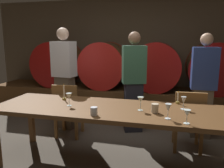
{
  "coord_description": "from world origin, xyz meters",
  "views": [
    {
      "loc": [
        0.8,
        -2.46,
        1.56
      ],
      "look_at": [
        0.1,
        0.37,
        0.99
      ],
      "focal_mm": 36.21,
      "sensor_mm": 36.0,
      "label": 1
    }
  ],
  "objects_px": {
    "candle_right": "(178,100)",
    "wine_barrel_center_right": "(156,67)",
    "guest_center": "(134,82)",
    "wine_glass_left": "(141,100)",
    "wine_glass_far_left": "(69,97)",
    "guest_left": "(65,78)",
    "cup_left": "(94,111)",
    "guest_right": "(203,86)",
    "chair_right": "(189,118)",
    "candle_left": "(64,95)",
    "wine_glass_far_right": "(187,114)",
    "wine_glass_right": "(184,101)",
    "cup_center": "(155,108)",
    "wine_barrel_center_left": "(105,65)",
    "wine_barrel_far_right": "(213,68)",
    "dining_table": "(114,113)",
    "wine_barrel_far_left": "(59,64)",
    "chair_left": "(67,108)",
    "wine_glass_center": "(168,108)"
  },
  "relations": [
    {
      "from": "candle_right",
      "to": "wine_barrel_center_left",
      "type": "bearing_deg",
      "value": 128.73
    },
    {
      "from": "wine_glass_center",
      "to": "cup_left",
      "type": "xyz_separation_m",
      "value": [
        -0.77,
        -0.07,
        -0.07
      ]
    },
    {
      "from": "wine_glass_left",
      "to": "wine_glass_center",
      "type": "distance_m",
      "value": 0.38
    },
    {
      "from": "wine_glass_far_left",
      "to": "cup_center",
      "type": "distance_m",
      "value": 1.05
    },
    {
      "from": "guest_left",
      "to": "wine_glass_right",
      "type": "distance_m",
      "value": 2.13
    },
    {
      "from": "wine_barrel_center_right",
      "to": "wine_barrel_far_right",
      "type": "height_order",
      "value": "same"
    },
    {
      "from": "wine_glass_left",
      "to": "wine_glass_far_left",
      "type": "bearing_deg",
      "value": -178.56
    },
    {
      "from": "wine_barrel_center_right",
      "to": "wine_glass_left",
      "type": "relative_size",
      "value": 6.22
    },
    {
      "from": "chair_left",
      "to": "candle_left",
      "type": "height_order",
      "value": "candle_left"
    },
    {
      "from": "candle_right",
      "to": "cup_left",
      "type": "bearing_deg",
      "value": -142.52
    },
    {
      "from": "wine_glass_far_right",
      "to": "wine_glass_center",
      "type": "bearing_deg",
      "value": 150.98
    },
    {
      "from": "chair_right",
      "to": "wine_glass_center",
      "type": "height_order",
      "value": "wine_glass_center"
    },
    {
      "from": "chair_left",
      "to": "guest_left",
      "type": "distance_m",
      "value": 0.59
    },
    {
      "from": "chair_right",
      "to": "candle_left",
      "type": "height_order",
      "value": "candle_left"
    },
    {
      "from": "candle_right",
      "to": "wine_glass_left",
      "type": "xyz_separation_m",
      "value": [
        -0.43,
        -0.4,
        0.08
      ]
    },
    {
      "from": "guest_right",
      "to": "wine_glass_far_left",
      "type": "xyz_separation_m",
      "value": [
        -1.72,
        -1.24,
        0.03
      ]
    },
    {
      "from": "candle_left",
      "to": "wine_glass_far_right",
      "type": "bearing_deg",
      "value": -19.2
    },
    {
      "from": "wine_barrel_far_left",
      "to": "dining_table",
      "type": "distance_m",
      "value": 2.9
    },
    {
      "from": "cup_left",
      "to": "cup_center",
      "type": "bearing_deg",
      "value": 21.49
    },
    {
      "from": "wine_barrel_far_left",
      "to": "wine_barrel_center_left",
      "type": "bearing_deg",
      "value": 0.0
    },
    {
      "from": "wine_glass_right",
      "to": "wine_glass_far_right",
      "type": "relative_size",
      "value": 1.07
    },
    {
      "from": "wine_barrel_center_right",
      "to": "guest_center",
      "type": "bearing_deg",
      "value": -106.37
    },
    {
      "from": "wine_barrel_center_right",
      "to": "chair_right",
      "type": "relative_size",
      "value": 1.13
    },
    {
      "from": "guest_right",
      "to": "candle_right",
      "type": "height_order",
      "value": "guest_right"
    },
    {
      "from": "wine_barrel_center_left",
      "to": "guest_left",
      "type": "relative_size",
      "value": 0.57
    },
    {
      "from": "guest_center",
      "to": "wine_glass_far_right",
      "type": "height_order",
      "value": "guest_center"
    },
    {
      "from": "dining_table",
      "to": "wine_barrel_center_right",
      "type": "bearing_deg",
      "value": 80.69
    },
    {
      "from": "guest_right",
      "to": "wine_glass_far_left",
      "type": "bearing_deg",
      "value": 35.26
    },
    {
      "from": "guest_right",
      "to": "cup_left",
      "type": "bearing_deg",
      "value": 48.52
    },
    {
      "from": "wine_barrel_center_left",
      "to": "wine_barrel_far_right",
      "type": "height_order",
      "value": "same"
    },
    {
      "from": "chair_right",
      "to": "wine_glass_left",
      "type": "relative_size",
      "value": 5.5
    },
    {
      "from": "wine_barrel_far_right",
      "to": "guest_left",
      "type": "bearing_deg",
      "value": -155.66
    },
    {
      "from": "guest_center",
      "to": "wine_glass_far_right",
      "type": "relative_size",
      "value": 12.0
    },
    {
      "from": "candle_left",
      "to": "dining_table",
      "type": "bearing_deg",
      "value": -15.37
    },
    {
      "from": "guest_left",
      "to": "wine_glass_right",
      "type": "height_order",
      "value": "guest_left"
    },
    {
      "from": "wine_barrel_far_left",
      "to": "wine_glass_left",
      "type": "relative_size",
      "value": 6.22
    },
    {
      "from": "dining_table",
      "to": "guest_center",
      "type": "distance_m",
      "value": 1.2
    },
    {
      "from": "candle_right",
      "to": "wine_barrel_center_right",
      "type": "bearing_deg",
      "value": 101.72
    },
    {
      "from": "wine_barrel_center_left",
      "to": "wine_glass_right",
      "type": "bearing_deg",
      "value": -53.58
    },
    {
      "from": "wine_glass_far_left",
      "to": "guest_right",
      "type": "bearing_deg",
      "value": 35.83
    },
    {
      "from": "guest_left",
      "to": "cup_left",
      "type": "distance_m",
      "value": 1.68
    },
    {
      "from": "guest_left",
      "to": "wine_glass_left",
      "type": "height_order",
      "value": "guest_left"
    },
    {
      "from": "wine_glass_far_right",
      "to": "wine_barrel_far_left",
      "type": "bearing_deg",
      "value": 136.02
    },
    {
      "from": "chair_left",
      "to": "wine_barrel_far_left",
      "type": "bearing_deg",
      "value": -64.13
    },
    {
      "from": "dining_table",
      "to": "candle_left",
      "type": "distance_m",
      "value": 0.78
    },
    {
      "from": "guest_right",
      "to": "candle_right",
      "type": "relative_size",
      "value": 9.75
    },
    {
      "from": "wine_barrel_far_left",
      "to": "wine_barrel_center_right",
      "type": "xyz_separation_m",
      "value": [
        2.21,
        0.0,
        0.0
      ]
    },
    {
      "from": "candle_left",
      "to": "wine_glass_far_right",
      "type": "relative_size",
      "value": 1.58
    },
    {
      "from": "wine_barrel_center_right",
      "to": "guest_center",
      "type": "height_order",
      "value": "guest_center"
    },
    {
      "from": "wine_glass_left",
      "to": "cup_left",
      "type": "xyz_separation_m",
      "value": [
        -0.47,
        -0.29,
        -0.08
      ]
    }
  ]
}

